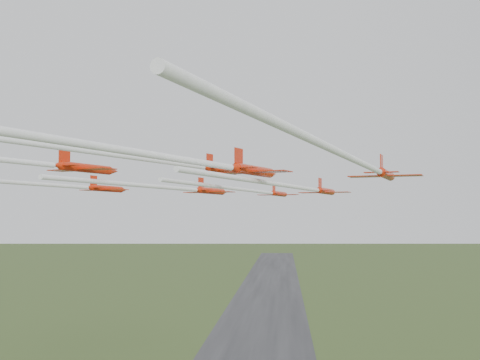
# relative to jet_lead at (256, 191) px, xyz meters

# --- Properties ---
(runway) EXTENTS (38.00, 900.00, 0.04)m
(runway) POSITION_rel_jet_lead_xyz_m (-4.20, 183.80, -48.61)
(runway) COLOR #2D2C2F
(runway) RESTS_ON ground
(jet_lead) EXTENTS (18.78, 53.98, 2.46)m
(jet_lead) POSITION_rel_jet_lead_xyz_m (0.00, 0.00, 0.00)
(jet_lead) COLOR red
(jet_row2_left) EXTENTS (19.82, 46.06, 2.76)m
(jet_row2_left) POSITION_rel_jet_lead_xyz_m (-11.68, -11.34, -0.04)
(jet_row2_left) COLOR red
(jet_row2_right) EXTENTS (20.66, 53.41, 2.49)m
(jet_row2_right) POSITION_rel_jet_lead_xyz_m (7.41, -22.50, -0.48)
(jet_row2_right) COLOR red
(jet_row3_left) EXTENTS (22.91, 56.66, 2.58)m
(jet_row3_left) POSITION_rel_jet_lead_xyz_m (-30.69, -21.94, 0.15)
(jet_row3_left) COLOR red
(jet_row3_mid) EXTENTS (20.60, 42.16, 2.53)m
(jet_row3_mid) POSITION_rel_jet_lead_xyz_m (-8.07, -30.09, 2.26)
(jet_row3_mid) COLOR red
(jet_row3_right) EXTENTS (23.06, 65.19, 2.84)m
(jet_row3_right) POSITION_rel_jet_lead_xyz_m (13.35, -45.57, 0.87)
(jet_row3_right) COLOR red
(jet_row4_left) EXTENTS (25.83, 54.86, 2.93)m
(jet_row4_left) POSITION_rel_jet_lead_xyz_m (-27.02, -42.79, 1.84)
(jet_row4_left) COLOR red
(jet_row4_right) EXTENTS (26.79, 58.42, 2.85)m
(jet_row4_right) POSITION_rel_jet_lead_xyz_m (-4.50, -52.76, 0.73)
(jet_row4_right) COLOR red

